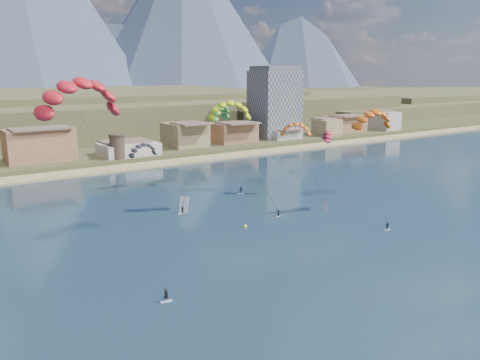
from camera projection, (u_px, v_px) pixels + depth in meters
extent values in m
plane|color=black|center=(358.00, 280.00, 75.10)|extent=(2400.00, 2400.00, 0.00)
cube|color=tan|center=(113.00, 169.00, 160.37)|extent=(2200.00, 12.00, 0.90)
cube|color=brown|center=(108.00, 112.00, 272.23)|extent=(320.00, 150.00, 15.00)
cube|color=brown|center=(388.00, 105.00, 382.48)|extent=(240.00, 120.00, 8.00)
cube|color=brown|center=(437.00, 98.00, 457.43)|extent=(260.00, 140.00, 12.00)
cone|color=#323D53|center=(184.00, 8.00, 908.31)|extent=(380.00, 380.00, 290.00)
cone|color=#323D53|center=(295.00, 28.00, 1075.40)|extent=(340.00, 340.00, 250.00)
cone|color=#323D53|center=(359.00, 39.00, 1208.26)|extent=(320.00, 320.00, 220.00)
cube|color=gray|center=(275.00, 104.00, 221.42)|extent=(20.00, 16.00, 30.00)
cube|color=#59595E|center=(275.00, 68.00, 217.96)|extent=(18.00, 14.40, 2.00)
cylinder|color=#47382D|center=(117.00, 147.00, 168.33)|extent=(5.20, 5.20, 8.00)
cylinder|color=#47382D|center=(117.00, 135.00, 167.40)|extent=(5.82, 5.82, 0.60)
cube|color=silver|center=(166.00, 301.00, 68.13)|extent=(1.70, 0.83, 0.11)
imported|color=black|center=(166.00, 295.00, 67.91)|extent=(0.77, 0.59, 1.88)
cylinder|color=#262626|center=(122.00, 202.00, 69.72)|extent=(0.05, 0.05, 28.91)
cube|color=silver|center=(278.00, 216.00, 108.28)|extent=(1.36, 0.73, 0.09)
imported|color=black|center=(278.00, 213.00, 108.11)|extent=(0.86, 0.74, 1.50)
cylinder|color=#262626|center=(254.00, 165.00, 108.61)|extent=(0.05, 0.05, 23.44)
cube|color=silver|center=(387.00, 230.00, 99.09)|extent=(1.40, 0.50, 0.09)
imported|color=black|center=(387.00, 226.00, 98.91)|extent=(0.95, 0.44, 1.58)
cylinder|color=#262626|center=(379.00, 174.00, 103.73)|extent=(0.05, 0.05, 22.93)
cube|color=silver|center=(241.00, 194.00, 128.39)|extent=(1.64, 1.15, 0.11)
imported|color=black|center=(241.00, 190.00, 128.18)|extent=(1.37, 1.15, 1.83)
cylinder|color=#262626|center=(230.00, 153.00, 132.77)|extent=(0.05, 0.05, 22.44)
cylinder|color=#262626|center=(150.00, 174.00, 131.76)|extent=(0.04, 0.04, 11.69)
cylinder|color=#262626|center=(305.00, 167.00, 124.26)|extent=(0.04, 0.04, 17.04)
cylinder|color=#262626|center=(335.00, 158.00, 152.68)|extent=(0.04, 0.04, 12.45)
cube|color=silver|center=(183.00, 213.00, 110.78)|extent=(2.21, 0.88, 0.11)
imported|color=black|center=(183.00, 210.00, 110.60)|extent=(0.81, 0.58, 1.54)
cube|color=white|center=(184.00, 205.00, 110.56)|extent=(1.11, 2.41, 3.68)
sphere|color=yellow|center=(245.00, 226.00, 100.97)|extent=(0.77, 0.77, 0.77)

